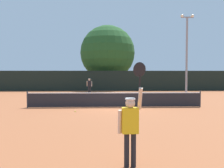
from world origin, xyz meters
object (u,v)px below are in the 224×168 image
object	(u,v)px
player_serving	(131,121)
light_pole	(187,50)
large_tree	(108,53)
player_receiving	(89,85)
tennis_ball	(75,111)
parked_car_near	(151,82)

from	to	relation	value
player_serving	light_pole	world-z (taller)	light_pole
light_pole	large_tree	world-z (taller)	large_tree
player_receiving	large_tree	bearing A→B (deg)	-103.17
tennis_ball	parked_car_near	world-z (taller)	parked_car_near
player_serving	tennis_ball	bearing A→B (deg)	105.72
player_serving	light_pole	bearing A→B (deg)	66.57
player_serving	player_receiving	distance (m)	20.09
player_receiving	light_pole	bearing A→B (deg)	152.49
player_receiving	tennis_ball	distance (m)	12.01
light_pole	large_tree	xyz separation A→B (m)	(-6.77, 13.47, 0.90)
light_pole	parked_car_near	distance (m)	16.78
large_tree	parked_car_near	size ratio (longest dim) A/B	2.09
player_serving	large_tree	size ratio (longest dim) A/B	0.27
player_receiving	light_pole	xyz separation A→B (m)	(8.84, -4.60, 3.24)
parked_car_near	player_receiving	bearing A→B (deg)	-130.72
light_pole	tennis_ball	bearing A→B (deg)	-140.45
player_receiving	parked_car_near	xyz separation A→B (m)	(8.88, 11.81, -0.22)
player_receiving	parked_car_near	distance (m)	14.78
tennis_ball	parked_car_near	bearing A→B (deg)	69.36
tennis_ball	parked_car_near	distance (m)	25.42
large_tree	player_serving	bearing A→B (deg)	-89.79
parked_car_near	player_serving	bearing A→B (deg)	-105.68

